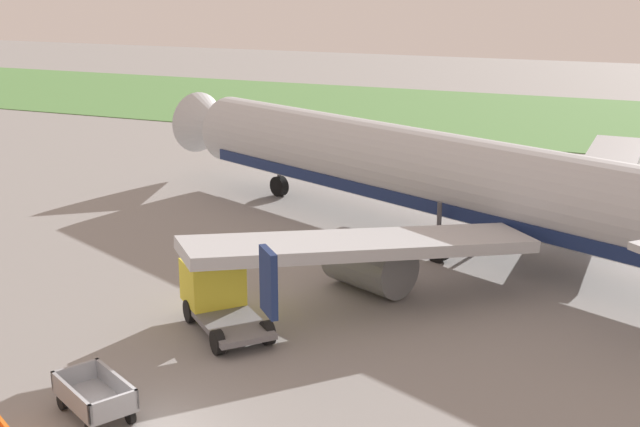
# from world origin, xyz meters

# --- Properties ---
(grass_strip) EXTENTS (220.00, 28.00, 0.06)m
(grass_strip) POSITION_xyz_m (0.00, 56.38, 0.03)
(grass_strip) COLOR #518442
(grass_strip) RESTS_ON ground
(airplane) EXTENTS (35.71, 29.27, 11.34)m
(airplane) POSITION_xyz_m (2.87, 19.32, 3.05)
(airplane) COLOR #B2B7BC
(airplane) RESTS_ON ground
(baggage_cart_second_in_row) EXTENTS (3.49, 2.40, 1.07)m
(baggage_cart_second_in_row) POSITION_xyz_m (-1.79, 0.43, 0.60)
(baggage_cart_second_in_row) COLOR gray
(baggage_cart_second_in_row) RESTS_ON ground
(service_truck_beside_carts) EXTENTS (4.55, 4.30, 2.10)m
(service_truck_beside_carts) POSITION_xyz_m (-1.93, 7.38, 1.10)
(service_truck_beside_carts) COLOR slate
(service_truck_beside_carts) RESTS_ON ground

